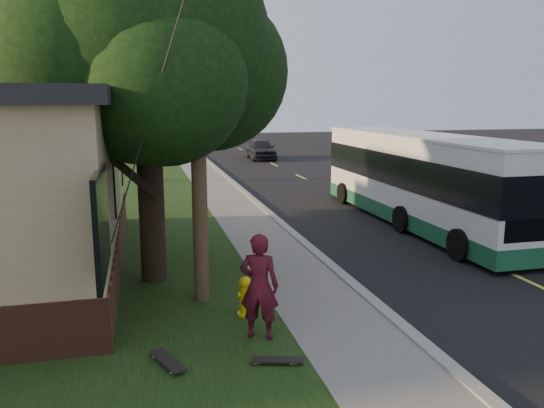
{
  "coord_description": "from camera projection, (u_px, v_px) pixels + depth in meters",
  "views": [
    {
      "loc": [
        -4.38,
        -9.21,
        3.99
      ],
      "look_at": [
        -1.26,
        3.34,
        1.5
      ],
      "focal_mm": 35.0,
      "sensor_mm": 36.0,
      "label": 1
    }
  ],
  "objects": [
    {
      "name": "dumpster",
      "position": [
        5.0,
        218.0,
        15.03
      ],
      "size": [
        1.82,
        1.55,
        1.42
      ],
      "color": "black",
      "rests_on": "building_lot"
    },
    {
      "name": "skateboarder",
      "position": [
        259.0,
        286.0,
        8.83
      ],
      "size": [
        0.78,
        0.66,
        1.81
      ],
      "primitive_type": "imported",
      "rotation": [
        0.0,
        0.0,
        2.74
      ],
      "color": "#4C0F1B",
      "rests_on": "grass_verge"
    },
    {
      "name": "traffic_signal",
      "position": [
        201.0,
        113.0,
        42.49
      ],
      "size": [
        0.18,
        0.22,
        5.5
      ],
      "color": "#2D2D30",
      "rests_on": "ground"
    },
    {
      "name": "transit_bus",
      "position": [
        422.0,
        177.0,
        17.32
      ],
      "size": [
        2.52,
        10.95,
        2.97
      ],
      "color": "silver",
      "rests_on": "ground"
    },
    {
      "name": "distant_car",
      "position": [
        261.0,
        149.0,
        37.49
      ],
      "size": [
        1.95,
        4.38,
        1.46
      ],
      "primitive_type": "imported",
      "rotation": [
        0.0,
        0.0,
        -0.05
      ],
      "color": "black",
      "rests_on": "ground"
    },
    {
      "name": "road",
      "position": [
        360.0,
        204.0,
        21.05
      ],
      "size": [
        8.0,
        80.0,
        0.01
      ],
      "primitive_type": "cube",
      "color": "black",
      "rests_on": "ground"
    },
    {
      "name": "grass_verge",
      "position": [
        140.0,
        214.0,
        19.03
      ],
      "size": [
        5.0,
        80.0,
        0.07
      ],
      "primitive_type": "cube",
      "color": "black",
      "rests_on": "ground"
    },
    {
      "name": "leafy_tree",
      "position": [
        146.0,
        45.0,
        11.13
      ],
      "size": [
        6.3,
        6.0,
        7.8
      ],
      "color": "black",
      "rests_on": "grass_verge"
    },
    {
      "name": "ground",
      "position": [
        374.0,
        305.0,
        10.57
      ],
      "size": [
        120.0,
        120.0,
        0.0
      ],
      "primitive_type": "plane",
      "color": "black",
      "rests_on": "ground"
    },
    {
      "name": "curb",
      "position": [
        262.0,
        207.0,
        20.09
      ],
      "size": [
        0.25,
        80.0,
        0.12
      ],
      "primitive_type": "cube",
      "color": "gray",
      "rests_on": "ground"
    },
    {
      "name": "skateboard_main",
      "position": [
        168.0,
        361.0,
        8.03
      ],
      "size": [
        0.54,
        0.9,
        0.08
      ],
      "color": "black",
      "rests_on": "grass_verge"
    },
    {
      "name": "sidewalk",
      "position": [
        236.0,
        209.0,
        19.86
      ],
      "size": [
        2.0,
        80.0,
        0.08
      ],
      "primitive_type": "cube",
      "color": "slate",
      "rests_on": "ground"
    },
    {
      "name": "bare_tree_near",
      "position": [
        158.0,
        140.0,
        26.49
      ],
      "size": [
        1.38,
        1.21,
        4.31
      ],
      "color": "black",
      "rests_on": "grass_verge"
    },
    {
      "name": "skateboard_spare",
      "position": [
        277.0,
        360.0,
        8.06
      ],
      "size": [
        0.82,
        0.41,
        0.07
      ],
      "color": "black",
      "rests_on": "grass_verge"
    },
    {
      "name": "bare_tree_far",
      "position": [
        159.0,
        130.0,
        38.07
      ],
      "size": [
        1.38,
        1.21,
        4.03
      ],
      "color": "black",
      "rests_on": "grass_verge"
    },
    {
      "name": "utility_pole",
      "position": [
        196.0,
        67.0,
        9.86
      ],
      "size": [
        2.86,
        3.21,
        9.07
      ],
      "color": "#473321",
      "rests_on": "ground"
    },
    {
      "name": "fire_hydrant",
      "position": [
        246.0,
        296.0,
        9.87
      ],
      "size": [
        0.32,
        0.32,
        0.74
      ],
      "color": "yellow",
      "rests_on": "grass_verge"
    }
  ]
}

